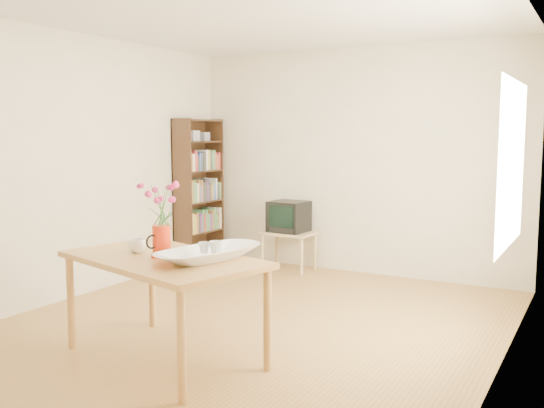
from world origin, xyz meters
The scene contains 11 objects.
room centered at (0.03, 0.00, 1.30)m, with size 4.50×4.50×4.50m.
table centered at (-0.14, -1.03, 0.67)m, with size 1.66×1.21×0.75m.
tv_stand centered at (-0.70, 1.97, 0.39)m, with size 0.60×0.45×0.46m.
bookshelf centered at (-1.85, 1.75, 0.84)m, with size 0.28×0.70×1.80m.
pitcher centered at (-0.15, -1.04, 0.85)m, with size 0.15×0.22×0.23m.
flowers centered at (-0.15, -1.04, 1.15)m, with size 0.26×0.26×0.37m, color #E63682, non-canonical shape.
mug centered at (-0.40, -1.01, 0.80)m, with size 0.13×0.13×0.10m, color white.
bowl centered at (0.21, -0.97, 1.00)m, with size 0.54×0.54×0.51m, color white.
teacup_a centered at (0.17, -0.97, 0.95)m, with size 0.07×0.07×0.06m, color white.
teacup_b centered at (0.25, -0.95, 0.96)m, with size 0.08×0.08×0.07m, color white.
television centered at (-0.70, 1.98, 0.65)m, with size 0.44×0.42×0.36m.
Camera 1 is at (2.59, -4.35, 1.62)m, focal length 40.00 mm.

